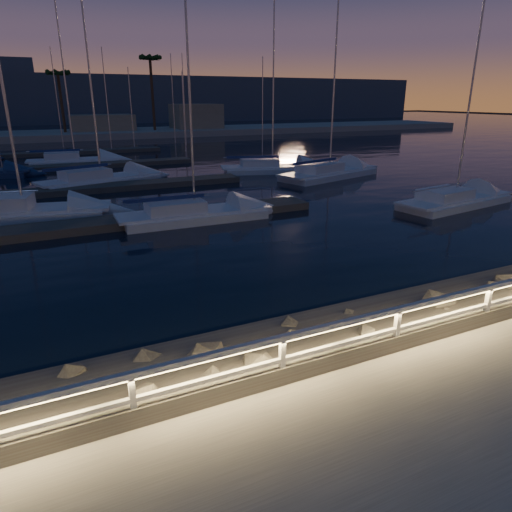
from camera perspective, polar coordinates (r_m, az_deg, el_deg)
The scene contains 15 objects.
ground at distance 9.42m, azimuth -2.35°, elevation -16.80°, with size 400.00×400.00×0.00m, color #A9A398.
harbor_water at distance 38.91m, azimuth -21.09°, elevation 8.29°, with size 400.00×440.00×0.60m.
guard_rail at distance 8.96m, azimuth -2.83°, elevation -12.90°, with size 44.11×0.12×1.06m.
riprap at distance 12.33m, azimuth 14.31°, elevation -8.88°, with size 34.50×3.02×1.41m.
floating_docks at distance 40.08m, azimuth -21.37°, elevation 9.37°, with size 22.00×36.00×0.40m.
far_shore at distance 81.30m, azimuth -24.29°, elevation 13.85°, with size 160.00×14.00×5.20m.
palm_center at distance 80.25m, azimuth -23.53°, elevation 20.02°, with size 3.00×3.00×9.70m.
palm_right at distance 81.46m, azimuth -13.10°, elevation 22.59°, with size 3.00×3.00×12.20m.
sailboat_c at distance 24.19m, azimuth -8.16°, elevation 5.34°, with size 8.08×2.63×13.59m.
sailboat_d at distance 29.69m, azimuth 23.41°, elevation 6.51°, with size 8.70×3.71×14.26m.
sailboat_f at distance 27.21m, azimuth -27.52°, elevation 5.00°, with size 9.03×4.31×14.85m.
sailboat_g at distance 35.94m, azimuth -19.14°, elevation 9.05°, with size 9.37×5.12×15.33m.
sailboat_h at distance 37.82m, azimuth 8.91°, elevation 10.32°, with size 10.07×5.44×16.41m.
sailboat_k at distance 48.20m, azimuth -21.95°, elevation 11.05°, with size 8.80×3.35×14.60m.
sailboat_l at distance 40.26m, azimuth 1.71°, elevation 11.02°, with size 9.12×4.90×14.86m.
Camera 1 is at (-2.96, -7.03, 5.53)m, focal length 32.00 mm.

